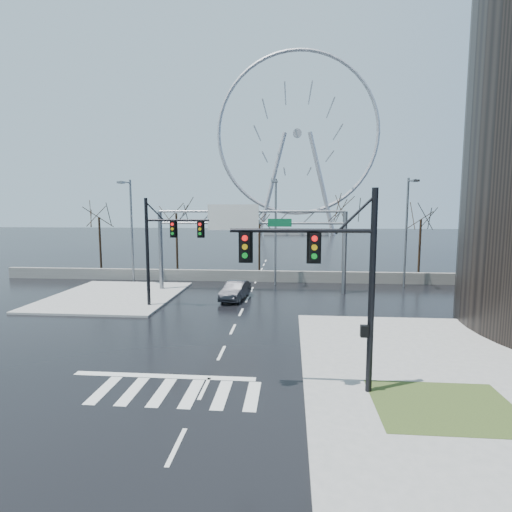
# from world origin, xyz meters

# --- Properties ---
(ground) EXTENTS (260.00, 260.00, 0.00)m
(ground) POSITION_xyz_m (0.00, 0.00, 0.00)
(ground) COLOR black
(ground) RESTS_ON ground
(sidewalk_right_ext) EXTENTS (12.00, 10.00, 0.15)m
(sidewalk_right_ext) POSITION_xyz_m (10.00, 2.00, 0.07)
(sidewalk_right_ext) COLOR gray
(sidewalk_right_ext) RESTS_ON ground
(sidewalk_far) EXTENTS (10.00, 12.00, 0.15)m
(sidewalk_far) POSITION_xyz_m (-11.00, 12.00, 0.07)
(sidewalk_far) COLOR gray
(sidewalk_far) RESTS_ON ground
(grass_strip) EXTENTS (5.00, 4.00, 0.02)m
(grass_strip) POSITION_xyz_m (9.00, -5.00, 0.15)
(grass_strip) COLOR #30421B
(grass_strip) RESTS_ON sidewalk_near
(barrier_wall) EXTENTS (52.00, 0.50, 1.10)m
(barrier_wall) POSITION_xyz_m (0.00, 20.00, 0.55)
(barrier_wall) COLOR slate
(barrier_wall) RESTS_ON ground
(signal_mast_near) EXTENTS (5.52, 0.41, 8.00)m
(signal_mast_near) POSITION_xyz_m (5.14, -4.04, 4.87)
(signal_mast_near) COLOR black
(signal_mast_near) RESTS_ON ground
(signal_mast_far) EXTENTS (4.72, 0.41, 8.00)m
(signal_mast_far) POSITION_xyz_m (-5.87, 8.96, 4.83)
(signal_mast_far) COLOR black
(signal_mast_far) RESTS_ON ground
(sign_gantry) EXTENTS (16.36, 0.40, 7.60)m
(sign_gantry) POSITION_xyz_m (-0.38, 14.96, 5.18)
(sign_gantry) COLOR slate
(sign_gantry) RESTS_ON ground
(streetlight_left) EXTENTS (0.50, 2.55, 10.00)m
(streetlight_left) POSITION_xyz_m (-12.00, 18.16, 5.89)
(streetlight_left) COLOR slate
(streetlight_left) RESTS_ON ground
(streetlight_mid) EXTENTS (0.50, 2.55, 10.00)m
(streetlight_mid) POSITION_xyz_m (2.00, 18.16, 5.89)
(streetlight_mid) COLOR slate
(streetlight_mid) RESTS_ON ground
(streetlight_right) EXTENTS (0.50, 2.55, 10.00)m
(streetlight_right) POSITION_xyz_m (14.00, 18.16, 5.89)
(streetlight_right) COLOR slate
(streetlight_right) RESTS_ON ground
(tree_far_left) EXTENTS (3.50, 3.50, 7.00)m
(tree_far_left) POSITION_xyz_m (-18.00, 24.00, 5.57)
(tree_far_left) COLOR black
(tree_far_left) RESTS_ON ground
(tree_left) EXTENTS (3.75, 3.75, 7.50)m
(tree_left) POSITION_xyz_m (-9.00, 23.50, 5.98)
(tree_left) COLOR black
(tree_left) RESTS_ON ground
(tree_center) EXTENTS (3.25, 3.25, 6.50)m
(tree_center) POSITION_xyz_m (0.00, 24.50, 5.17)
(tree_center) COLOR black
(tree_center) RESTS_ON ground
(tree_right) EXTENTS (3.90, 3.90, 7.80)m
(tree_right) POSITION_xyz_m (9.00, 23.50, 6.22)
(tree_right) COLOR black
(tree_right) RESTS_ON ground
(tree_far_right) EXTENTS (3.40, 3.40, 6.80)m
(tree_far_right) POSITION_xyz_m (17.00, 24.00, 5.41)
(tree_far_right) COLOR black
(tree_far_right) RESTS_ON ground
(ferris_wheel) EXTENTS (45.00, 6.00, 50.91)m
(ferris_wheel) POSITION_xyz_m (5.00, 95.00, 26.13)
(ferris_wheel) COLOR gray
(ferris_wheel) RESTS_ON ground
(car) EXTENTS (2.17, 4.53, 1.43)m
(car) POSITION_xyz_m (-0.95, 11.99, 0.72)
(car) COLOR black
(car) RESTS_ON ground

